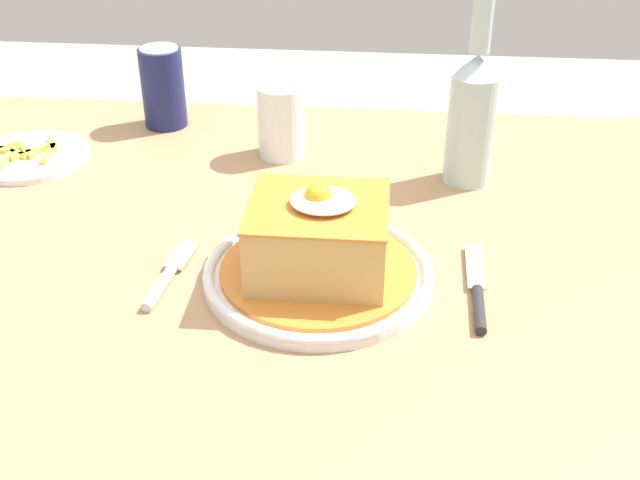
% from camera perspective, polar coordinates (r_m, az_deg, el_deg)
% --- Properties ---
extents(dining_table, '(1.27, 0.82, 0.76)m').
position_cam_1_polar(dining_table, '(1.03, -3.31, -5.16)').
color(dining_table, '#A87F56').
rests_on(dining_table, ground_plane).
extents(main_plate, '(0.26, 0.26, 0.02)m').
position_cam_1_polar(main_plate, '(0.88, -0.12, -2.40)').
color(main_plate, white).
rests_on(main_plate, dining_table).
extents(sandwich_meal, '(0.22, 0.22, 0.11)m').
position_cam_1_polar(sandwich_meal, '(0.86, -0.11, -0.05)').
color(sandwich_meal, orange).
rests_on(sandwich_meal, main_plate).
extents(fork, '(0.03, 0.14, 0.01)m').
position_cam_1_polar(fork, '(0.90, -10.98, -2.65)').
color(fork, silver).
rests_on(fork, dining_table).
extents(knife, '(0.02, 0.17, 0.01)m').
position_cam_1_polar(knife, '(0.87, 11.26, -3.98)').
color(knife, '#262628').
rests_on(knife, dining_table).
extents(soda_can, '(0.07, 0.07, 0.12)m').
position_cam_1_polar(soda_can, '(1.27, -11.21, 10.70)').
color(soda_can, '#191E51').
rests_on(soda_can, dining_table).
extents(beer_bottle_clear, '(0.06, 0.06, 0.27)m').
position_cam_1_polar(beer_bottle_clear, '(1.07, 10.89, 9.00)').
color(beer_bottle_clear, '#ADC6CC').
rests_on(beer_bottle_clear, dining_table).
extents(drinking_glass, '(0.07, 0.07, 0.10)m').
position_cam_1_polar(drinking_glass, '(1.15, -2.78, 8.18)').
color(drinking_glass, gold).
rests_on(drinking_glass, dining_table).
extents(side_plate_fries, '(0.17, 0.17, 0.02)m').
position_cam_1_polar(side_plate_fries, '(1.22, -20.17, 5.67)').
color(side_plate_fries, white).
rests_on(side_plate_fries, dining_table).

